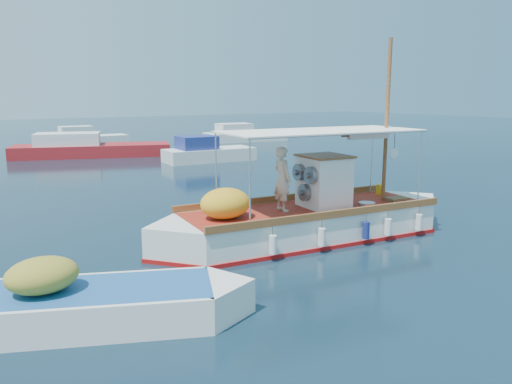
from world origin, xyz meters
TOP-DOWN VIEW (x-y plane):
  - ground at (0.00, 0.00)m, footprint 160.00×160.00m
  - fishing_caique at (0.35, -0.79)m, footprint 9.65×3.53m
  - dinghy at (-6.51, -2.83)m, footprint 5.54×3.35m
  - bg_boat_n at (0.59, 22.45)m, footprint 10.47×6.04m
  - bg_boat_ne at (6.04, 15.77)m, footprint 5.71×2.64m
  - bg_boat_e at (15.19, 25.92)m, footprint 7.47×3.75m
  - bg_boat_far_n at (2.53, 29.84)m, footprint 6.23×2.21m

SIDE VIEW (x-z plane):
  - ground at x=0.00m, z-range 0.00..0.00m
  - dinghy at x=-6.51m, z-range -0.43..1.05m
  - bg_boat_ne at x=6.04m, z-range -0.41..1.39m
  - bg_boat_e at x=15.19m, z-range -0.41..1.39m
  - bg_boat_far_n at x=2.53m, z-range -0.41..1.39m
  - bg_boat_n at x=0.59m, z-range -0.41..1.39m
  - fishing_caique at x=0.35m, z-range -2.44..3.49m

